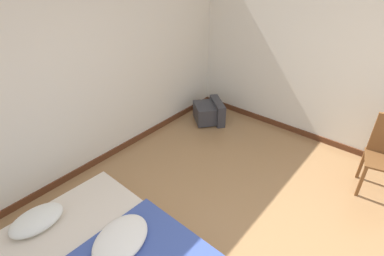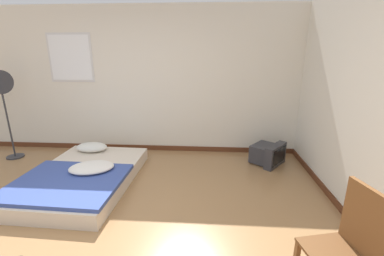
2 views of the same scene
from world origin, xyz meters
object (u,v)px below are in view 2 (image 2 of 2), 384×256
object	(u,v)px
wooden_chair	(351,242)
standing_fan	(2,94)
mattress_bed	(83,176)
crt_tv	(268,154)

from	to	relation	value
wooden_chair	standing_fan	world-z (taller)	standing_fan
mattress_bed	crt_tv	size ratio (longest dim) A/B	3.05
crt_tv	wooden_chair	distance (m)	2.55
crt_tv	standing_fan	size ratio (longest dim) A/B	0.43
crt_tv	wooden_chair	size ratio (longest dim) A/B	0.69
crt_tv	wooden_chair	world-z (taller)	wooden_chair
crt_tv	mattress_bed	bearing A→B (deg)	-161.94
mattress_bed	crt_tv	bearing A→B (deg)	18.06
wooden_chair	standing_fan	bearing A→B (deg)	151.08
crt_tv	standing_fan	bearing A→B (deg)	-179.45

